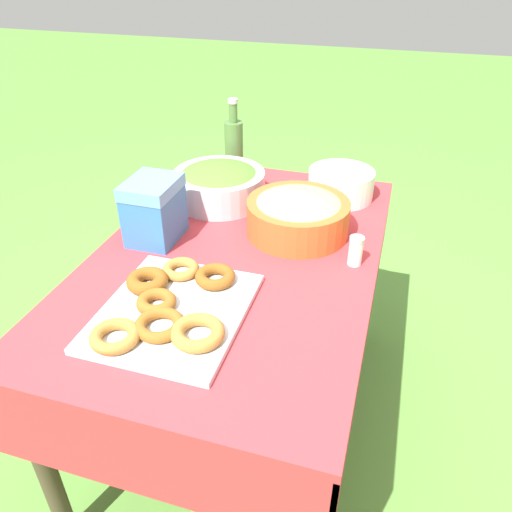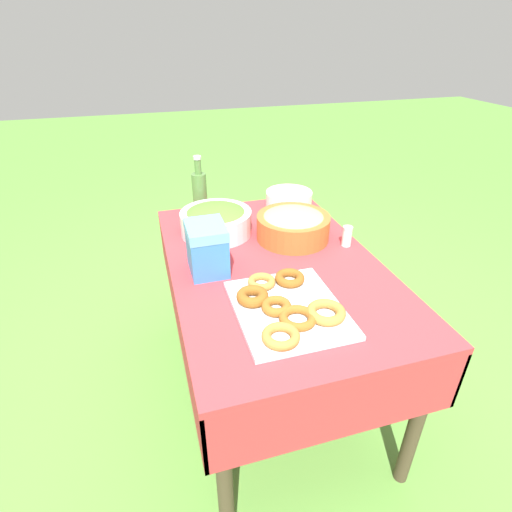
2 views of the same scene
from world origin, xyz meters
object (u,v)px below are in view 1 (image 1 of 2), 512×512
at_px(plate_stack, 341,184).
at_px(cooler_box, 154,210).
at_px(pasta_bowl, 298,214).
at_px(donut_platter, 171,308).
at_px(olive_oil_bottle, 234,145).
at_px(salad_bowl, 219,183).

xyz_separation_m(plate_stack, cooler_box, (-0.43, 0.47, 0.04)).
height_order(pasta_bowl, donut_platter, pasta_bowl).
bearing_deg(olive_oil_bottle, plate_stack, -102.67).
bearing_deg(donut_platter, olive_oil_bottle, 8.80).
xyz_separation_m(pasta_bowl, cooler_box, (-0.15, 0.39, 0.03)).
bearing_deg(salad_bowl, cooler_box, 162.60).
relative_size(pasta_bowl, plate_stack, 1.38).
xyz_separation_m(pasta_bowl, olive_oil_bottle, (0.37, 0.33, 0.04)).
distance_m(plate_stack, cooler_box, 0.64).
xyz_separation_m(olive_oil_bottle, cooler_box, (-0.52, 0.06, -0.02)).
bearing_deg(donut_platter, salad_bowl, 9.56).
distance_m(olive_oil_bottle, cooler_box, 0.53).
distance_m(donut_platter, olive_oil_bottle, 0.85).
distance_m(donut_platter, plate_stack, 0.79).
height_order(olive_oil_bottle, cooler_box, olive_oil_bottle).
height_order(salad_bowl, donut_platter, salad_bowl).
bearing_deg(olive_oil_bottle, salad_bowl, -173.13).
bearing_deg(olive_oil_bottle, cooler_box, 173.24).
bearing_deg(pasta_bowl, olive_oil_bottle, 41.35).
relative_size(donut_platter, plate_stack, 1.88).
bearing_deg(donut_platter, plate_stack, -20.86).
bearing_deg(pasta_bowl, cooler_box, 111.30).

